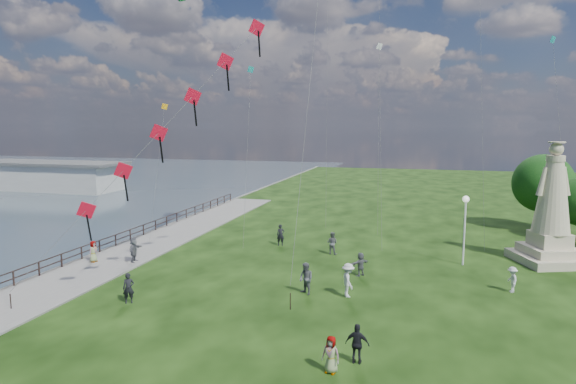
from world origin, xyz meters
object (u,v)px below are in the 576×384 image
(person_3, at_px, (357,344))
(person_8, at_px, (512,280))
(person_4, at_px, (331,355))
(person_11, at_px, (360,264))
(pier_pavilion, at_px, (34,175))
(statue, at_px, (551,218))
(person_2, at_px, (348,280))
(person_1, at_px, (306,279))
(person_5, at_px, (134,251))
(lamppost, at_px, (465,215))
(person_7, at_px, (332,243))
(person_6, at_px, (281,235))
(person_10, at_px, (93,253))
(person_0, at_px, (129,288))

(person_3, height_order, person_8, person_3)
(person_4, relative_size, person_11, 0.97)
(pier_pavilion, xyz_separation_m, statue, (67.72, -25.82, 1.37))
(pier_pavilion, relative_size, person_2, 15.62)
(person_1, distance_m, person_5, 13.38)
(person_3, height_order, person_5, person_5)
(lamppost, distance_m, person_3, 16.93)
(person_7, bearing_deg, lamppost, -172.18)
(person_4, height_order, person_5, person_5)
(pier_pavilion, bearing_deg, person_6, -28.37)
(person_10, bearing_deg, lamppost, -69.55)
(pier_pavilion, bearing_deg, person_10, -42.91)
(person_1, distance_m, person_8, 11.92)
(statue, bearing_deg, person_7, 166.15)
(person_2, height_order, person_10, person_2)
(statue, xyz_separation_m, person_4, (-12.00, -19.04, -2.47))
(person_1, height_order, person_10, person_1)
(person_8, bearing_deg, person_3, -45.04)
(statue, xyz_separation_m, person_11, (-12.37, -6.45, -2.44))
(lamppost, xyz_separation_m, person_5, (-22.18, -5.61, -2.62))
(person_6, bearing_deg, person_2, -79.82)
(person_0, height_order, person_1, person_1)
(person_0, height_order, person_7, person_7)
(lamppost, bearing_deg, statue, 20.41)
(person_1, relative_size, person_3, 1.10)
(lamppost, distance_m, person_5, 23.03)
(person_2, height_order, person_7, person_2)
(person_4, relative_size, person_6, 0.87)
(statue, height_order, person_6, statue)
(statue, relative_size, person_7, 5.02)
(person_4, bearing_deg, person_0, 172.72)
(lamppost, relative_size, person_6, 2.84)
(person_5, height_order, person_6, person_5)
(person_1, xyz_separation_m, person_4, (2.96, -8.33, -0.18))
(person_4, distance_m, person_7, 17.57)
(person_6, height_order, person_10, person_6)
(person_0, distance_m, person_8, 21.65)
(lamppost, distance_m, person_1, 12.77)
(statue, height_order, person_5, statue)
(statue, relative_size, person_3, 5.12)
(person_7, bearing_deg, person_4, 110.51)
(person_0, bearing_deg, person_7, 26.49)
(person_5, distance_m, person_8, 24.46)
(person_3, relative_size, person_8, 1.10)
(person_7, xyz_separation_m, person_8, (11.51, -5.48, -0.09))
(person_1, bearing_deg, person_3, -25.59)
(person_2, bearing_deg, person_1, 72.07)
(statue, xyz_separation_m, person_0, (-23.92, -14.59, -2.38))
(person_5, bearing_deg, lamppost, -83.44)
(pier_pavilion, bearing_deg, person_2, -33.36)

